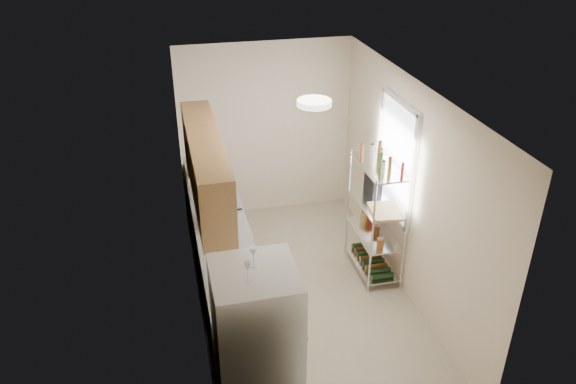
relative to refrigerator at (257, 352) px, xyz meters
name	(u,v)px	position (x,y,z in m)	size (l,w,h in m)	color
room	(304,202)	(0.87, 1.70, 0.45)	(2.52, 4.42, 2.62)	#ADA28C
counter_run	(222,254)	(-0.05, 2.14, -0.40)	(0.63, 3.51, 0.90)	#AC7F49
upper_cabinets	(206,167)	(-0.18, 1.80, 0.96)	(0.33, 2.20, 0.72)	#AC7F49
range_hood	(206,170)	(-0.13, 2.60, 0.54)	(0.50, 0.60, 0.12)	#B7BABC
window	(396,159)	(2.10, 2.05, 0.70)	(0.06, 1.00, 1.46)	white
bakers_rack	(378,195)	(1.88, 1.99, 0.26)	(0.45, 0.90, 1.73)	silver
ceiling_dome	(314,103)	(0.87, 1.40, 1.72)	(0.34, 0.34, 0.06)	white
refrigerator	(257,352)	(0.00, 0.00, 0.00)	(0.70, 0.70, 1.71)	silver
wine_glass_a	(253,257)	(0.01, 0.07, 0.95)	(0.07, 0.07, 0.19)	silver
wine_glass_b	(248,272)	(-0.07, -0.10, 0.94)	(0.06, 0.06, 0.17)	silver
rice_cooker	(217,216)	(-0.08, 2.12, 0.16)	(0.29, 0.29, 0.23)	white
frying_pan_large	(217,214)	(-0.06, 2.32, 0.07)	(0.29, 0.29, 0.05)	black
frying_pan_small	(216,196)	(-0.02, 2.78, 0.07)	(0.20, 0.20, 0.04)	black
cutting_board	(386,211)	(1.88, 1.73, 0.17)	(0.35, 0.45, 0.03)	tan
espresso_machine	(373,182)	(1.93, 2.29, 0.28)	(0.14, 0.21, 0.25)	black
storage_bag	(368,214)	(1.91, 2.33, -0.21)	(0.10, 0.14, 0.16)	#A62714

